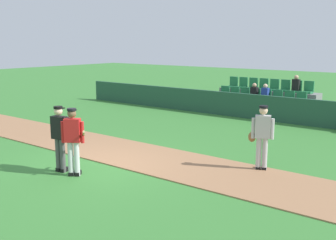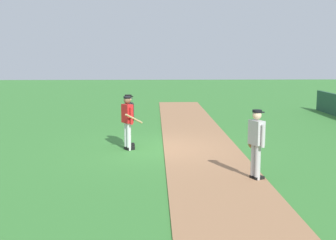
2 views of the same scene
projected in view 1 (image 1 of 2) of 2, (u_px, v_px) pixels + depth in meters
name	position (u px, v px, depth m)	size (l,w,h in m)	color
ground_plane	(95.00, 166.00, 11.40)	(80.00, 80.00, 0.00)	#387A33
infield_dirt_path	(133.00, 154.00, 12.59)	(28.00, 2.48, 0.03)	#9E704C
dugout_fence	(249.00, 106.00, 18.40)	(20.00, 0.16, 1.10)	#234C38
stadium_bleachers	(264.00, 104.00, 19.53)	(5.00, 2.10, 1.90)	slate
batter_red_jersey	(73.00, 139.00, 10.43)	(0.73, 0.70, 1.76)	silver
umpire_home_plate	(60.00, 135.00, 10.77)	(0.59, 0.34, 1.76)	#4C4C4C
runner_grey_jersey	(262.00, 135.00, 10.88)	(0.65, 0.42, 1.76)	#B2B2B2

